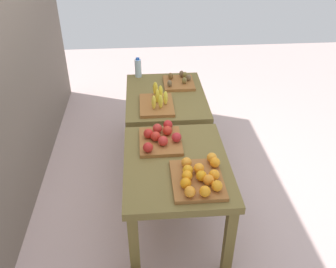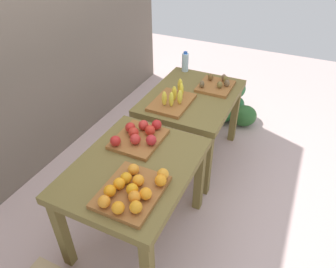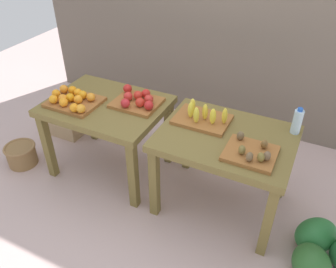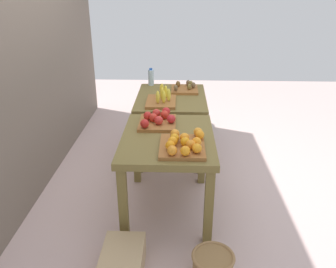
# 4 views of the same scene
# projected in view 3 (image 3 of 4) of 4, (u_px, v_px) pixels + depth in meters

# --- Properties ---
(ground_plane) EXTENTS (8.00, 8.00, 0.00)m
(ground_plane) POSITION_uv_depth(u_px,v_px,m) (163.00, 184.00, 3.28)
(ground_plane) COLOR #C7AAA6
(display_table_left) EXTENTS (1.04, 0.80, 0.74)m
(display_table_left) POSITION_uv_depth(u_px,v_px,m) (107.00, 114.00, 3.11)
(display_table_left) COLOR brown
(display_table_left) RESTS_ON ground_plane
(display_table_right) EXTENTS (1.04, 0.80, 0.74)m
(display_table_right) POSITION_uv_depth(u_px,v_px,m) (225.00, 147.00, 2.71)
(display_table_right) COLOR brown
(display_table_right) RESTS_ON ground_plane
(orange_bin) EXTENTS (0.45, 0.37, 0.11)m
(orange_bin) POSITION_uv_depth(u_px,v_px,m) (73.00, 100.00, 3.01)
(orange_bin) COLOR #975D2C
(orange_bin) RESTS_ON display_table_left
(apple_bin) EXTENTS (0.42, 0.34, 0.11)m
(apple_bin) POSITION_uv_depth(u_px,v_px,m) (137.00, 100.00, 3.00)
(apple_bin) COLOR #975D2C
(apple_bin) RESTS_ON display_table_left
(banana_crate) EXTENTS (0.44, 0.32, 0.17)m
(banana_crate) POSITION_uv_depth(u_px,v_px,m) (202.00, 117.00, 2.78)
(banana_crate) COLOR #975D2C
(banana_crate) RESTS_ON display_table_right
(kiwi_bin) EXTENTS (0.36, 0.32, 0.10)m
(kiwi_bin) POSITION_uv_depth(u_px,v_px,m) (251.00, 152.00, 2.43)
(kiwi_bin) COLOR #975D2C
(kiwi_bin) RESTS_ON display_table_right
(water_bottle) EXTENTS (0.07, 0.07, 0.22)m
(water_bottle) POSITION_uv_depth(u_px,v_px,m) (297.00, 121.00, 2.62)
(water_bottle) COLOR silver
(water_bottle) RESTS_ON display_table_right
(watermelon_pile) EXTENTS (0.62, 0.69, 0.45)m
(watermelon_pile) POSITION_uv_depth(u_px,v_px,m) (328.00, 248.00, 2.49)
(watermelon_pile) COLOR #286938
(watermelon_pile) RESTS_ON ground_plane
(wicker_basket) EXTENTS (0.31, 0.31, 0.21)m
(wicker_basket) POSITION_uv_depth(u_px,v_px,m) (21.00, 154.00, 3.46)
(wicker_basket) COLOR olive
(wicker_basket) RESTS_ON ground_plane
(cardboard_produce_box) EXTENTS (0.40, 0.30, 0.20)m
(cardboard_produce_box) POSITION_uv_depth(u_px,v_px,m) (67.00, 124.00, 3.93)
(cardboard_produce_box) COLOR tan
(cardboard_produce_box) RESTS_ON ground_plane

